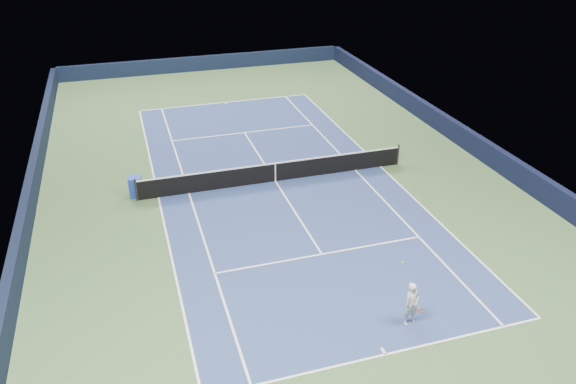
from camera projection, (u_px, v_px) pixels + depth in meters
name	position (u px, v px, depth m)	size (l,w,h in m)	color
ground	(275.00, 181.00, 26.68)	(40.00, 40.00, 0.00)	#38552E
wall_far	(204.00, 63.00, 43.13)	(22.00, 0.35, 1.10)	black
wall_right	(475.00, 144.00, 29.24)	(0.35, 40.00, 1.10)	black
wall_left	(28.00, 204.00, 23.61)	(0.35, 40.00, 1.10)	black
court_surface	(275.00, 181.00, 26.68)	(10.97, 23.77, 0.01)	navy
baseline_far	(225.00, 102.00, 36.69)	(10.97, 0.08, 0.00)	white
baseline_near	(386.00, 354.00, 16.67)	(10.97, 0.08, 0.00)	white
sideline_doubles_right	(380.00, 166.00, 28.11)	(0.08, 23.77, 0.00)	white
sideline_doubles_left	(158.00, 197.00, 25.25)	(0.08, 23.77, 0.00)	white
sideline_singles_right	(355.00, 170.00, 27.75)	(0.08, 23.77, 0.00)	white
sideline_singles_left	(189.00, 193.00, 25.61)	(0.08, 23.77, 0.00)	white
service_line_far	(245.00, 133.00, 32.07)	(8.23, 0.08, 0.00)	white
service_line_near	(322.00, 254.00, 21.29)	(8.23, 0.08, 0.00)	white
center_service_line	(275.00, 181.00, 26.68)	(0.08, 12.80, 0.00)	white
center_mark_far	(226.00, 103.00, 36.57)	(0.08, 0.30, 0.00)	white
center_mark_near	(383.00, 351.00, 16.79)	(0.08, 0.30, 0.00)	white
tennis_net	(275.00, 172.00, 26.45)	(12.90, 0.10, 1.07)	black
sponsor_cube	(136.00, 187.00, 25.19)	(0.64, 0.57, 0.94)	#1C3BAA
tennis_player	(412.00, 304.00, 17.56)	(0.76, 1.27, 1.69)	silver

